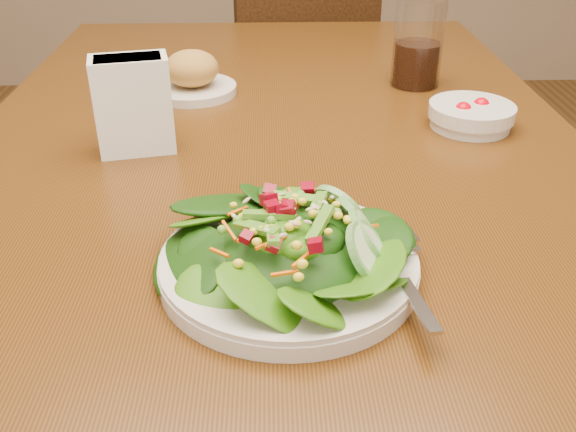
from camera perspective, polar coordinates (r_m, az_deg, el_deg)
The scene contains 7 objects.
dining_table at distance 0.98m, azimuth -1.06°, elevation 1.35°, with size 0.90×1.40×0.75m.
chair_far at distance 1.99m, azimuth 0.44°, elevation 12.10°, with size 0.55×0.55×0.94m.
salad_plate at distance 0.62m, azimuth 0.89°, elevation -3.10°, with size 0.26×0.26×0.07m.
bread_plate at distance 1.12m, azimuth -8.53°, elevation 12.17°, with size 0.15×0.15×0.07m.
tomato_bowl at distance 1.01m, azimuth 15.96°, elevation 8.61°, with size 0.13×0.13×0.04m.
drinking_glass at distance 1.16m, azimuth 11.44°, elevation 14.35°, with size 0.09×0.09×0.15m.
napkin_holder at distance 0.90m, azimuth -13.61°, elevation 9.78°, with size 0.11×0.08×0.13m.
Camera 1 is at (-0.01, -0.85, 1.12)m, focal length 40.00 mm.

